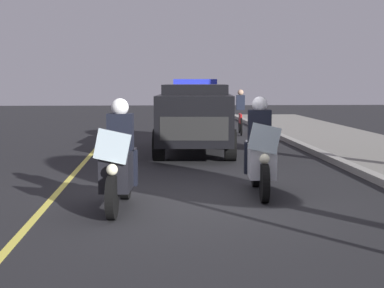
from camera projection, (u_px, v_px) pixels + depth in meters
ground_plane at (194, 200)px, 9.88m from camera, size 80.00×80.00×0.00m
lane_stripe_center at (49, 202)px, 9.73m from camera, size 48.00×0.12×0.01m
police_motorcycle_lead_left at (119, 164)px, 9.19m from camera, size 2.14×0.62×1.72m
police_motorcycle_lead_right at (260, 155)px, 10.38m from camera, size 2.14×0.62×1.72m
police_suv at (195, 115)px, 16.26m from camera, size 5.03×2.38×2.05m
cyclist_background at (240, 112)px, 22.18m from camera, size 1.76×0.34×1.69m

